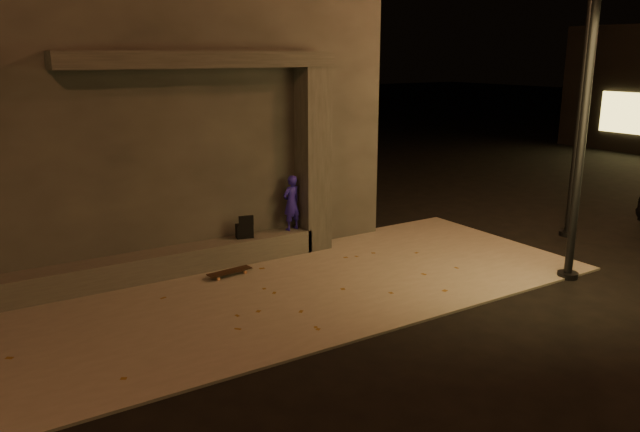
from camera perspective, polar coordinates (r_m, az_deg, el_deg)
ground at (r=9.00m, az=2.86°, el=-10.91°), size 120.00×120.00×0.00m
sidewalk at (r=10.55m, az=-3.47°, el=-6.85°), size 11.00×4.40×0.04m
building at (r=13.68m, az=-16.73°, el=8.69°), size 9.00×5.10×5.22m
ledge at (r=11.43m, az=-14.42°, el=-4.27°), size 6.00×0.55×0.45m
column at (r=12.36m, az=-0.65°, el=5.13°), size 0.55×0.55×3.60m
canopy at (r=11.23m, az=-10.69°, el=13.89°), size 5.00×0.70×0.28m
skateboarder at (r=12.26m, az=-2.63°, el=1.22°), size 0.45×0.34×1.10m
backpack at (r=11.90m, az=-6.93°, el=-1.26°), size 0.36×0.28×0.44m
skateboard at (r=11.25m, az=-8.26°, el=-5.07°), size 0.85×0.30×0.09m
street_lamp_0 at (r=11.39m, az=23.61°, el=14.08°), size 0.36×0.36×7.04m
street_lamp_2 at (r=14.24m, az=23.38°, el=15.55°), size 0.36×0.36×7.79m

